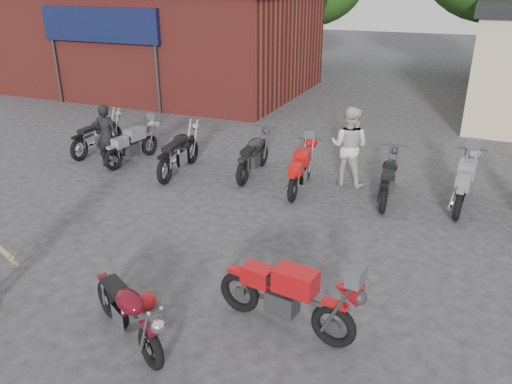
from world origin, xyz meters
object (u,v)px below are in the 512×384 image
at_px(row_bike_0, 97,133).
at_px(helmet, 147,301).
at_px(row_bike_1, 132,143).
at_px(row_bike_3, 254,153).
at_px(sportbike, 287,293).
at_px(row_bike_4, 301,167).
at_px(vintage_motorcycle, 127,308).
at_px(person_dark, 106,136).
at_px(row_bike_5, 389,176).
at_px(person_light, 349,146).
at_px(row_bike_6, 465,181).
at_px(row_bike_2, 179,150).

bearing_deg(row_bike_0, helmet, -135.14).
bearing_deg(row_bike_1, row_bike_3, -76.35).
height_order(sportbike, row_bike_4, sportbike).
xyz_separation_m(vintage_motorcycle, helmet, (-0.22, 0.70, -0.40)).
height_order(person_dark, row_bike_5, person_dark).
height_order(person_light, row_bike_6, person_light).
distance_m(sportbike, row_bike_4, 5.03).
bearing_deg(row_bike_1, vintage_motorcycle, -137.43).
relative_size(vintage_motorcycle, person_dark, 1.12).
xyz_separation_m(row_bike_3, row_bike_5, (3.30, -0.25, -0.02)).
distance_m(person_light, row_bike_6, 2.61).
xyz_separation_m(sportbike, row_bike_5, (0.53, 5.03, -0.02)).
height_order(vintage_motorcycle, person_light, person_light).
distance_m(helmet, row_bike_3, 5.72).
relative_size(sportbike, row_bike_2, 0.96).
xyz_separation_m(row_bike_2, row_bike_5, (5.06, 0.33, -0.05)).
xyz_separation_m(vintage_motorcycle, row_bike_2, (-2.71, 5.77, 0.08)).
bearing_deg(row_bike_2, row_bike_3, -77.10).
height_order(sportbike, row_bike_2, row_bike_2).
bearing_deg(person_dark, row_bike_1, -149.49).
xyz_separation_m(person_dark, person_light, (6.00, 1.18, 0.12)).
distance_m(row_bike_1, row_bike_6, 8.14).
bearing_deg(person_dark, row_bike_4, 166.36).
relative_size(person_light, row_bike_0, 0.93).
xyz_separation_m(helmet, row_bike_6, (4.10, 5.67, 0.45)).
relative_size(person_light, row_bike_5, 0.96).
height_order(person_dark, row_bike_1, person_dark).
bearing_deg(row_bike_4, person_dark, 89.49).
bearing_deg(helmet, row_bike_4, 82.93).
bearing_deg(row_bike_3, row_bike_1, 92.84).
height_order(helmet, row_bike_6, row_bike_6).
height_order(person_light, row_bike_0, person_light).
relative_size(vintage_motorcycle, row_bike_4, 0.95).
bearing_deg(row_bike_4, person_light, -53.93).
bearing_deg(row_bike_6, row_bike_1, 97.18).
xyz_separation_m(row_bike_2, row_bike_3, (1.76, 0.58, -0.03)).
relative_size(row_bike_2, row_bike_4, 1.10).
xyz_separation_m(person_light, row_bike_2, (-4.03, -0.90, -0.32)).
relative_size(row_bike_0, row_bike_4, 1.05).
xyz_separation_m(row_bike_1, row_bike_2, (1.54, -0.20, 0.07)).
relative_size(helmet, row_bike_3, 0.14).
height_order(row_bike_5, row_bike_6, row_bike_6).
distance_m(row_bike_0, row_bike_1, 1.40).
distance_m(sportbike, helmet, 2.13).
distance_m(vintage_motorcycle, row_bike_5, 6.54).
bearing_deg(vintage_motorcycle, sportbike, 58.98).
xyz_separation_m(sportbike, row_bike_2, (-4.53, 4.71, 0.02)).
distance_m(row_bike_1, row_bike_3, 3.33).
bearing_deg(row_bike_5, row_bike_2, 90.58).
height_order(row_bike_4, row_bike_6, row_bike_6).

